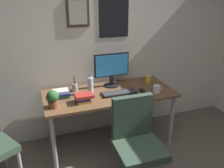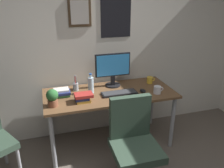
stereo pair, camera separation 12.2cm
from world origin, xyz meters
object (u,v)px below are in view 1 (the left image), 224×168
object	(u,v)px
potted_plant	(53,98)
pen_cup	(75,87)
monitor	(112,68)
coffee_mug_far	(157,89)
keyboard	(119,93)
coffee_mug_near	(148,79)
office_chair	(136,139)
book_stack_left	(83,98)
book_stack_right	(61,94)
computer_mouse	(142,90)
water_bottle	(90,85)

from	to	relation	value
potted_plant	pen_cup	bearing A→B (deg)	49.98
monitor	coffee_mug_far	xyz separation A→B (m)	(0.45, -0.40, -0.19)
keyboard	pen_cup	bearing A→B (deg)	151.47
coffee_mug_far	potted_plant	bearing A→B (deg)	179.05
coffee_mug_near	potted_plant	bearing A→B (deg)	-166.41
office_chair	coffee_mug_near	size ratio (longest dim) A/B	8.27
potted_plant	book_stack_left	world-z (taller)	potted_plant
monitor	book_stack_right	distance (m)	0.72
monitor	computer_mouse	bearing A→B (deg)	-46.24
office_chair	potted_plant	world-z (taller)	office_chair
pen_cup	keyboard	bearing A→B (deg)	-28.53
monitor	book_stack_left	bearing A→B (deg)	-142.18
coffee_mug_near	coffee_mug_far	size ratio (longest dim) A/B	0.91
coffee_mug_near	potted_plant	size ratio (longest dim) A/B	0.59
book_stack_left	potted_plant	bearing A→B (deg)	-176.98
monitor	coffee_mug_near	xyz separation A→B (m)	(0.51, -0.06, -0.19)
keyboard	book_stack_left	size ratio (longest dim) A/B	2.11
water_bottle	coffee_mug_near	distance (m)	0.84
water_bottle	book_stack_left	xyz separation A→B (m)	(-0.14, -0.21, -0.05)
keyboard	book_stack_left	xyz separation A→B (m)	(-0.46, -0.08, 0.04)
keyboard	book_stack_left	world-z (taller)	book_stack_left
monitor	coffee_mug_near	size ratio (longest dim) A/B	4.01
office_chair	monitor	world-z (taller)	monitor
monitor	keyboard	xyz separation A→B (m)	(-0.00, -0.28, -0.23)
computer_mouse	pen_cup	xyz separation A→B (m)	(-0.79, 0.29, 0.04)
coffee_mug_near	potted_plant	distance (m)	1.34
coffee_mug_near	pen_cup	world-z (taller)	pen_cup
potted_plant	pen_cup	size ratio (longest dim) A/B	0.98
monitor	coffee_mug_far	bearing A→B (deg)	-41.38
office_chair	monitor	xyz separation A→B (m)	(0.06, 0.93, 0.45)
monitor	office_chair	bearing A→B (deg)	-93.93
keyboard	computer_mouse	bearing A→B (deg)	-5.14
monitor	potted_plant	world-z (taller)	monitor
coffee_mug_near	book_stack_right	bearing A→B (deg)	-176.36
coffee_mug_far	monitor	bearing A→B (deg)	138.62
office_chair	computer_mouse	size ratio (longest dim) A/B	8.64
computer_mouse	office_chair	bearing A→B (deg)	-120.17
office_chair	water_bottle	xyz separation A→B (m)	(-0.26, 0.78, 0.32)
book_stack_right	coffee_mug_near	bearing A→B (deg)	3.64
pen_cup	book_stack_left	xyz separation A→B (m)	(0.03, -0.34, -0.00)
water_bottle	potted_plant	distance (m)	0.52
keyboard	computer_mouse	distance (m)	0.30
computer_mouse	coffee_mug_far	bearing A→B (deg)	-29.49
coffee_mug_near	book_stack_left	bearing A→B (deg)	-162.95
keyboard	coffee_mug_near	bearing A→B (deg)	23.42
water_bottle	book_stack_left	size ratio (longest dim) A/B	1.24
keyboard	water_bottle	bearing A→B (deg)	157.65
monitor	pen_cup	size ratio (longest dim) A/B	2.30
book_stack_left	office_chair	bearing A→B (deg)	-55.15
office_chair	keyboard	world-z (taller)	office_chair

